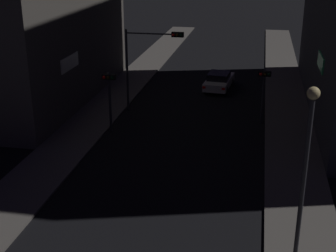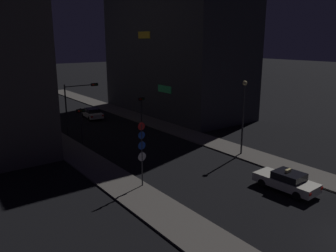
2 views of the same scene
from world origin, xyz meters
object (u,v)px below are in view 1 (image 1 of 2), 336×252
(traffic_light_overhead, at_px, (147,54))
(traffic_light_left_kerb, at_px, (109,90))
(street_lamp_near_block, at_px, (306,162))
(traffic_light_right_kerb, at_px, (264,85))
(far_car, at_px, (219,81))

(traffic_light_overhead, height_order, traffic_light_left_kerb, traffic_light_overhead)
(traffic_light_overhead, xyz_separation_m, street_lamp_near_block, (9.08, -15.96, 0.26))
(traffic_light_overhead, height_order, traffic_light_right_kerb, traffic_light_overhead)
(traffic_light_overhead, bearing_deg, street_lamp_near_block, -60.36)
(far_car, distance_m, traffic_light_right_kerb, 8.18)
(street_lamp_near_block, bearing_deg, traffic_light_left_kerb, 131.44)
(far_car, xyz_separation_m, traffic_light_overhead, (-4.35, -6.38, 3.34))
(far_car, relative_size, traffic_light_right_kerb, 1.29)
(traffic_light_right_kerb, relative_size, street_lamp_near_block, 0.53)
(far_car, relative_size, traffic_light_left_kerb, 1.23)
(traffic_light_overhead, relative_size, traffic_light_right_kerb, 1.60)
(far_car, distance_m, traffic_light_left_kerb, 12.09)
(far_car, relative_size, street_lamp_near_block, 0.68)
(far_car, height_order, traffic_light_overhead, traffic_light_overhead)
(traffic_light_overhead, xyz_separation_m, traffic_light_left_kerb, (-1.43, -4.06, -1.39))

